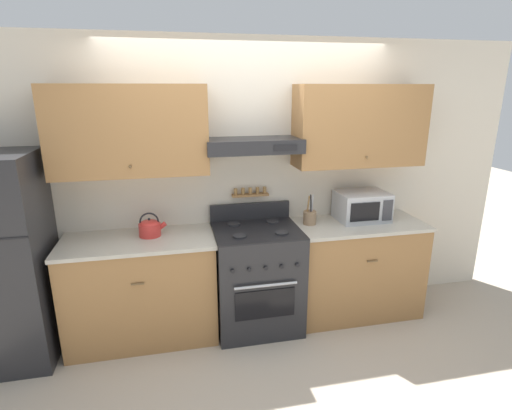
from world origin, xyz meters
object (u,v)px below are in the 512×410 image
Objects in this scene: microwave at (362,206)px; utensil_crock at (310,217)px; stove_range at (257,278)px; tea_kettle at (150,227)px.

microwave is 1.68× the size of utensil_crock.
utensil_crock is (-0.52, -0.02, -0.07)m from microwave.
microwave is at bearing 6.26° from stove_range.
utensil_crock is at bearing 0.00° from tea_kettle.
tea_kettle reaches higher than stove_range.
microwave is (1.04, 0.11, 0.57)m from stove_range.
stove_range is at bearing -169.49° from utensil_crock.
utensil_crock reaches higher than microwave.
microwave reaches higher than stove_range.
tea_kettle is 0.85× the size of utensil_crock.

